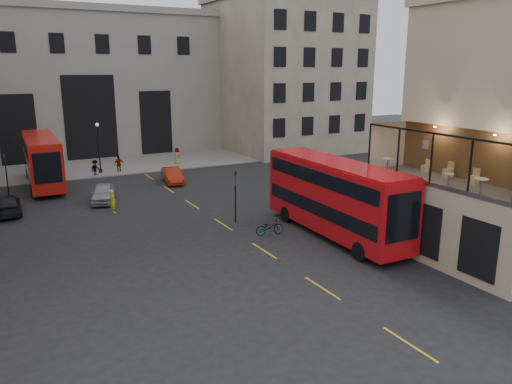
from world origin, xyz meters
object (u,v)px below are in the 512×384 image
bus_far (42,158)px  pedestrian_d (177,156)px  cafe_chair_c (448,173)px  cafe_chair_b (474,180)px  car_b (172,175)px  bus_near (335,194)px  bicycle (269,227)px  cyclist (113,201)px  pedestrian_b (95,168)px  cafe_chair_d (425,168)px  cafe_table_mid (449,178)px  street_lamp_b (99,151)px  traffic_light_far (6,169)px  car_a (103,193)px  car_c (7,205)px  pedestrian_c (119,164)px  cafe_table_near (481,184)px  cafe_table_far (388,163)px  traffic_light_near (235,190)px

bus_far → pedestrian_d: size_ratio=6.10×
cafe_chair_c → cafe_chair_b: bearing=-97.3°
car_b → bus_near: bearing=-69.4°
bus_far → cafe_chair_c: (19.32, -29.87, 2.24)m
bicycle → cyclist: 12.99m
pedestrian_b → cafe_chair_d: bearing=-102.5°
pedestrian_d → cafe_table_mid: bearing=170.8°
street_lamp_b → cafe_chair_c: bearing=-67.8°
traffic_light_far → car_a: size_ratio=0.86×
car_c → pedestrian_c: (11.22, 11.36, 0.18)m
pedestrian_d → cyclist: bearing=132.1°
bicycle → cafe_table_near: 13.57m
cyclist → cafe_chair_b: bearing=-154.9°
traffic_light_far → bicycle: bearing=-52.6°
bus_far → cafe_chair_d: bearing=-55.5°
car_b → cyclist: (-7.44, -7.60, 0.18)m
pedestrian_d → cafe_table_far: (2.75, -31.14, 4.17)m
pedestrian_b → cafe_chair_c: size_ratio=1.82×
street_lamp_b → pedestrian_b: 2.06m
bicycle → traffic_light_far: bearing=45.3°
traffic_light_near → cafe_table_mid: 14.58m
pedestrian_d → bus_far: bearing=92.4°
car_a → cafe_chair_b: 28.31m
car_b → cafe_table_far: cafe_table_far is taller
pedestrian_b → pedestrian_d: (9.55, 2.17, 0.13)m
cafe_table_far → car_c: bearing=138.7°
car_c → cafe_table_near: (20.97, -25.04, 4.45)m
cafe_chair_c → cyclist: bearing=131.2°
street_lamp_b → car_a: bearing=-100.5°
bus_near → bus_far: bearing=122.1°
traffic_light_near → cafe_table_far: size_ratio=4.60×
cafe_table_mid → cafe_table_far: cafe_table_far is taller
traffic_light_near → bus_far: bus_far is taller
car_a → cafe_table_far: 23.41m
pedestrian_d → cafe_chair_d: bearing=174.4°
car_b → cafe_chair_b: cafe_chair_b is taller
pedestrian_d → cafe_table_far: size_ratio=2.36×
traffic_light_far → cafe_table_mid: (20.72, -28.67, 2.64)m
bus_near → pedestrian_b: bus_near is taller
cafe_table_far → cafe_chair_c: cafe_chair_c is taller
cafe_table_near → cafe_table_mid: 2.12m
car_b → cafe_chair_d: (8.25, -23.73, 4.12)m
traffic_light_far → bus_near: bus_near is taller
cyclist → cafe_table_near: (13.78, -21.58, 4.27)m
car_a → pedestrian_d: 16.79m
car_a → cyclist: 3.55m
car_c → pedestrian_c: 15.97m
car_c → pedestrian_b: 13.68m
cafe_table_mid → cafe_chair_b: bearing=-14.3°
cafe_table_far → pedestrian_b: bearing=113.0°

